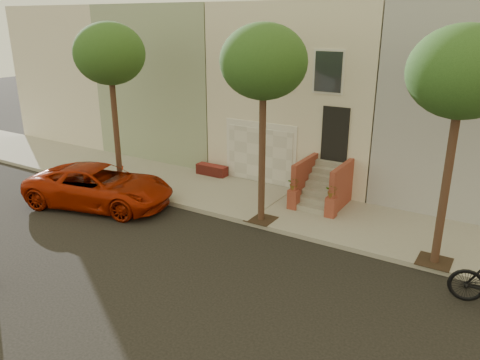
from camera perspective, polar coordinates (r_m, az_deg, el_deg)
The scene contains 7 objects.
ground at distance 13.47m, azimuth -9.53°, elevation -10.14°, with size 90.00×90.00×0.00m, color black.
sidewalk at distance 17.38m, azimuth 2.04°, elevation -2.68°, with size 40.00×3.70×0.15m, color gray.
house_row at distance 21.61m, azimuth 10.01°, elevation 11.16°, with size 33.10×11.70×7.00m.
tree_left at distance 18.48m, azimuth -15.64°, elevation 14.49°, with size 2.70×2.57×6.30m.
tree_mid at distance 14.45m, azimuth 2.89°, elevation 14.05°, with size 2.70×2.57×6.30m.
tree_right at distance 12.75m, azimuth 25.54°, elevation 11.61°, with size 2.70×2.57×6.30m.
pickup_truck at distance 17.77m, azimuth -16.74°, elevation -0.71°, with size 2.47×5.37×1.49m, color #951B02.
Camera 1 is at (7.96, -8.70, 6.51)m, focal length 34.98 mm.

